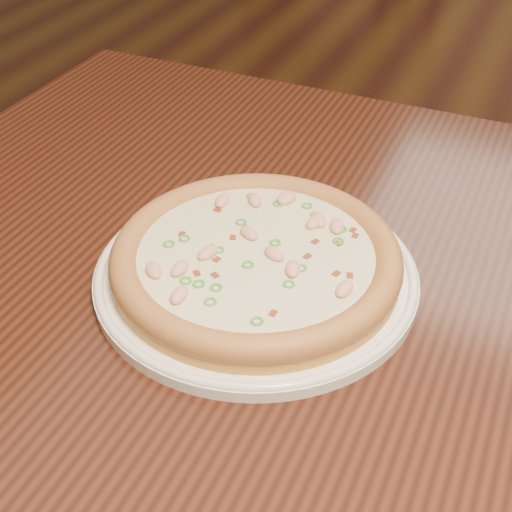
% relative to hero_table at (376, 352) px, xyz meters
% --- Properties ---
extents(hero_table, '(1.20, 0.80, 0.75)m').
position_rel_hero_table_xyz_m(hero_table, '(0.00, 0.00, 0.00)').
color(hero_table, black).
rests_on(hero_table, ground).
extents(plate, '(0.32, 0.32, 0.02)m').
position_rel_hero_table_xyz_m(plate, '(-0.12, -0.05, 0.11)').
color(plate, white).
rests_on(plate, hero_table).
extents(pizza, '(0.28, 0.28, 0.03)m').
position_rel_hero_table_xyz_m(pizza, '(-0.12, -0.05, 0.13)').
color(pizza, gold).
rests_on(pizza, plate).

